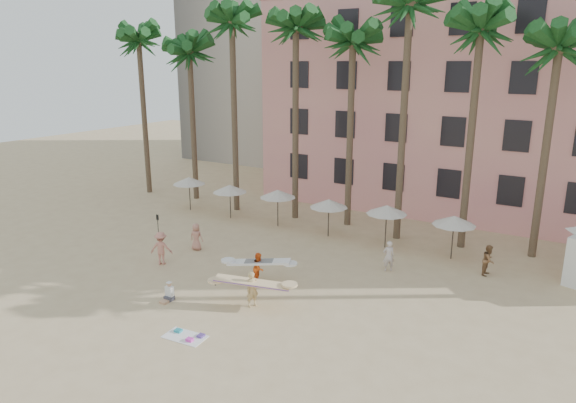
# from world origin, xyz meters

# --- Properties ---
(ground) EXTENTS (120.00, 120.00, 0.00)m
(ground) POSITION_xyz_m (0.00, 0.00, 0.00)
(ground) COLOR #D1B789
(ground) RESTS_ON ground
(pink_hotel) EXTENTS (35.00, 14.00, 16.00)m
(pink_hotel) POSITION_xyz_m (7.00, 26.00, 8.00)
(pink_hotel) COLOR #F1A192
(pink_hotel) RESTS_ON ground
(palm_row) EXTENTS (44.40, 5.40, 16.30)m
(palm_row) POSITION_xyz_m (0.51, 15.00, 12.97)
(palm_row) COLOR brown
(palm_row) RESTS_ON ground
(umbrella_row) EXTENTS (22.50, 2.70, 2.73)m
(umbrella_row) POSITION_xyz_m (-3.00, 12.50, 2.33)
(umbrella_row) COLOR #332B23
(umbrella_row) RESTS_ON ground
(beach_towel) EXTENTS (1.88, 1.15, 0.14)m
(beach_towel) POSITION_xyz_m (-0.22, -2.14, 0.03)
(beach_towel) COLOR white
(beach_towel) RESTS_ON ground
(carrier_yellow) EXTENTS (3.52, 2.08, 1.73)m
(carrier_yellow) POSITION_xyz_m (0.55, 1.61, 0.99)
(carrier_yellow) COLOR tan
(carrier_yellow) RESTS_ON ground
(carrier_white) EXTENTS (3.29, 2.00, 1.62)m
(carrier_white) POSITION_xyz_m (-0.73, 4.02, 0.89)
(carrier_white) COLOR orange
(carrier_white) RESTS_ON ground
(beachgoers) EXTENTS (17.24, 9.06, 1.92)m
(beachgoers) POSITION_xyz_m (-1.70, 6.35, 0.90)
(beachgoers) COLOR tan
(beachgoers) RESTS_ON ground
(paddle) EXTENTS (0.18, 0.04, 2.23)m
(paddle) POSITION_xyz_m (-8.76, 4.90, 1.41)
(paddle) COLOR black
(paddle) RESTS_ON ground
(seated_man) EXTENTS (0.41, 0.71, 0.92)m
(seated_man) POSITION_xyz_m (-3.27, 0.01, 0.32)
(seated_man) COLOR #3F3F4C
(seated_man) RESTS_ON ground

